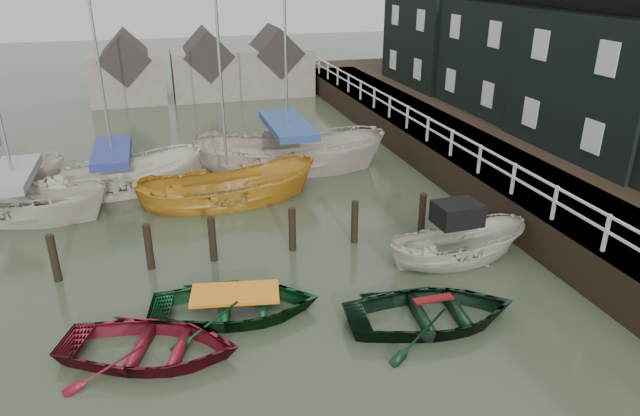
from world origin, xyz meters
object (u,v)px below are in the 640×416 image
object	(u,v)px
sailboat_a	(22,214)
sailboat_d	(288,166)
rowboat_red	(151,357)
rowboat_green	(236,315)
sailboat_b	(117,189)
motorboat	(456,257)
sailboat_c	(229,200)
rowboat_dkgreen	(431,323)

from	to	relation	value
sailboat_a	sailboat_d	size ratio (longest dim) A/B	0.83
rowboat_red	sailboat_d	world-z (taller)	sailboat_d
rowboat_green	sailboat_b	bearing A→B (deg)	28.13
rowboat_green	motorboat	size ratio (longest dim) A/B	0.94
rowboat_green	sailboat_c	bearing A→B (deg)	3.74
rowboat_dkgreen	sailboat_b	world-z (taller)	sailboat_b
rowboat_dkgreen	sailboat_d	world-z (taller)	sailboat_d
motorboat	sailboat_d	xyz separation A→B (m)	(-2.90, 9.60, -0.04)
rowboat_green	rowboat_dkgreen	distance (m)	4.85
rowboat_red	rowboat_dkgreen	bearing A→B (deg)	-74.49
motorboat	sailboat_d	bearing A→B (deg)	14.38
rowboat_red	rowboat_dkgreen	distance (m)	6.66
rowboat_red	sailboat_a	world-z (taller)	sailboat_a
motorboat	sailboat_c	distance (m)	8.77
sailboat_d	sailboat_c	bearing A→B (deg)	153.92
sailboat_a	motorboat	bearing A→B (deg)	-95.84
sailboat_c	sailboat_b	bearing A→B (deg)	58.95
rowboat_green	motorboat	distance (m)	6.78
rowboat_dkgreen	sailboat_b	bearing A→B (deg)	40.41
rowboat_dkgreen	sailboat_d	xyz separation A→B (m)	(-0.76, 12.33, 0.06)
sailboat_a	sailboat_b	xyz separation A→B (m)	(3.13, 1.61, 0.00)
sailboat_b	sailboat_d	xyz separation A→B (m)	(7.01, 0.89, -0.00)
sailboat_b	sailboat_a	bearing A→B (deg)	110.27
motorboat	sailboat_a	size ratio (longest dim) A/B	0.41
sailboat_b	sailboat_d	distance (m)	7.07
rowboat_red	motorboat	world-z (taller)	motorboat
rowboat_dkgreen	rowboat_green	bearing A→B (deg)	76.14
rowboat_red	sailboat_a	bearing A→B (deg)	44.62
rowboat_green	sailboat_c	world-z (taller)	sailboat_c
sailboat_c	sailboat_a	bearing A→B (deg)	82.84
sailboat_a	sailboat_b	bearing A→B (deg)	-40.07
sailboat_a	sailboat_c	xyz separation A→B (m)	(7.16, -0.60, -0.05)
rowboat_green	sailboat_d	size ratio (longest dim) A/B	0.32
rowboat_green	rowboat_red	bearing A→B (deg)	128.64
sailboat_b	sailboat_c	world-z (taller)	sailboat_b
sailboat_b	sailboat_c	distance (m)	4.60
rowboat_dkgreen	sailboat_b	xyz separation A→B (m)	(-7.77, 11.44, 0.06)
sailboat_a	sailboat_d	xyz separation A→B (m)	(10.14, 2.50, -0.00)
rowboat_red	sailboat_d	xyz separation A→B (m)	(5.88, 11.81, 0.06)
rowboat_red	rowboat_dkgreen	xyz separation A→B (m)	(6.64, -0.52, 0.00)
sailboat_d	motorboat	bearing A→B (deg)	-145.41
rowboat_red	rowboat_green	xyz separation A→B (m)	(2.08, 1.14, 0.00)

